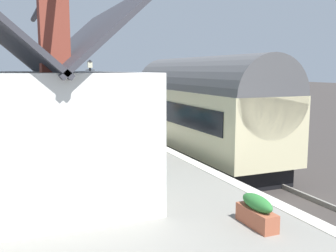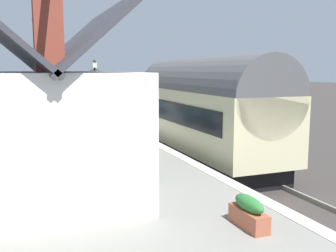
# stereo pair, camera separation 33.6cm
# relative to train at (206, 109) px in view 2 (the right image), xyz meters

# --- Properties ---
(ground_plane) EXTENTS (160.00, 160.00, 0.00)m
(ground_plane) POSITION_rel_train_xyz_m (1.20, 0.90, -2.22)
(ground_plane) COLOR #383330
(platform) EXTENTS (32.00, 6.74, 0.93)m
(platform) POSITION_rel_train_xyz_m (1.20, 5.27, -1.75)
(platform) COLOR gray
(platform) RESTS_ON ground
(platform_edge_coping) EXTENTS (32.00, 0.36, 0.02)m
(platform_edge_coping) POSITION_rel_train_xyz_m (1.20, 2.08, -1.28)
(platform_edge_coping) COLOR beige
(platform_edge_coping) RESTS_ON platform
(rail_near) EXTENTS (52.00, 0.08, 0.14)m
(rail_near) POSITION_rel_train_xyz_m (1.20, -0.72, -2.15)
(rail_near) COLOR gray
(rail_near) RESTS_ON ground
(rail_far) EXTENTS (52.00, 0.08, 0.14)m
(rail_far) POSITION_rel_train_xyz_m (1.20, 0.72, -2.15)
(rail_far) COLOR gray
(rail_far) RESTS_ON ground
(train) EXTENTS (9.06, 2.73, 4.32)m
(train) POSITION_rel_train_xyz_m (0.00, 0.00, 0.00)
(train) COLOR black
(train) RESTS_ON ground
(station_building) EXTENTS (6.99, 3.94, 5.44)m
(station_building) POSITION_rel_train_xyz_m (-3.90, 6.43, 0.28)
(station_building) COLOR white
(station_building) RESTS_ON platform
(bench_by_lamp) EXTENTS (1.41, 0.48, 0.88)m
(bench_by_lamp) POSITION_rel_train_xyz_m (9.93, 4.43, -0.81)
(bench_by_lamp) COLOR #26727F
(bench_by_lamp) RESTS_ON platform
(bench_platform_end) EXTENTS (1.41, 0.45, 0.88)m
(bench_platform_end) POSITION_rel_train_xyz_m (4.97, 4.39, -0.81)
(bench_platform_end) COLOR #26727F
(bench_platform_end) RESTS_ON platform
(bench_near_building) EXTENTS (1.41, 0.47, 0.88)m
(bench_near_building) POSITION_rel_train_xyz_m (2.64, 4.28, -0.81)
(bench_near_building) COLOR #26727F
(bench_near_building) RESTS_ON platform
(planter_by_door) EXTENTS (0.44, 0.44, 0.73)m
(planter_by_door) POSITION_rel_train_xyz_m (4.96, 5.56, -0.90)
(planter_by_door) COLOR teal
(planter_by_door) RESTS_ON platform
(planter_bench_right) EXTENTS (0.44, 0.44, 0.72)m
(planter_bench_right) POSITION_rel_train_xyz_m (13.07, 2.62, -0.89)
(planter_bench_right) COLOR teal
(planter_bench_right) RESTS_ON platform
(planter_bench_left) EXTENTS (0.46, 0.46, 0.82)m
(planter_bench_left) POSITION_rel_train_xyz_m (7.96, 5.08, -0.85)
(planter_bench_left) COLOR teal
(planter_bench_left) RESTS_ON platform
(planter_under_sign) EXTENTS (0.94, 0.32, 0.60)m
(planter_under_sign) POSITION_rel_train_xyz_m (-8.18, 3.22, -1.00)
(planter_under_sign) COLOR #9E5138
(planter_under_sign) RESTS_ON platform
(planter_edge_far) EXTENTS (0.56, 0.56, 0.87)m
(planter_edge_far) POSITION_rel_train_xyz_m (5.89, 5.78, -0.84)
(planter_edge_far) COLOR gray
(planter_edge_far) RESTS_ON platform
(lamp_post_platform) EXTENTS (0.32, 0.50, 3.43)m
(lamp_post_platform) POSITION_rel_train_xyz_m (8.06, 2.94, 1.13)
(lamp_post_platform) COLOR black
(lamp_post_platform) RESTS_ON platform
(station_sign_board) EXTENTS (0.96, 0.06, 1.57)m
(station_sign_board) POSITION_rel_train_xyz_m (6.88, 2.56, -0.10)
(station_sign_board) COLOR black
(station_sign_board) RESTS_ON platform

